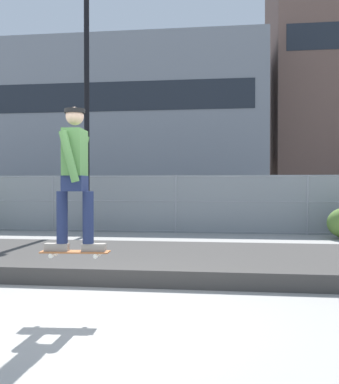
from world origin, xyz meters
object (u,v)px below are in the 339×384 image
object	(u,v)px
parked_car_near	(110,203)
skateboard	(75,252)
street_lamp	(87,82)
skater	(75,170)

from	to	relation	value
parked_car_near	skateboard	bearing A→B (deg)	-77.16
street_lamp	parked_car_near	size ratio (longest dim) A/B	1.68
skateboard	parked_car_near	size ratio (longest dim) A/B	0.18
skateboard	street_lamp	xyz separation A→B (m)	(-2.37, 7.87, 3.89)
skateboard	street_lamp	size ratio (longest dim) A/B	0.11
skater	street_lamp	size ratio (longest dim) A/B	0.22
skateboard	skater	xyz separation A→B (m)	(0.00, -0.00, 0.96)
skateboard	skater	bearing A→B (deg)	-45.00
street_lamp	parked_car_near	world-z (taller)	street_lamp
skateboard	parked_car_near	bearing A→B (deg)	102.84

